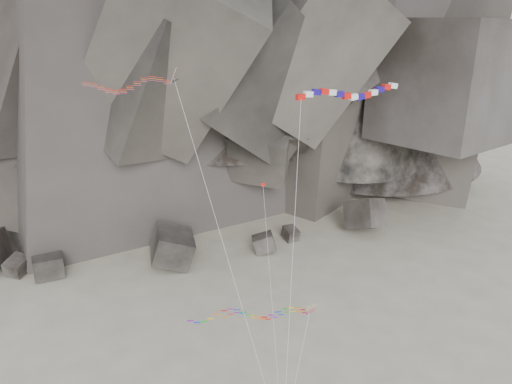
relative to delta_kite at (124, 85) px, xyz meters
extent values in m
plane|color=#ABA28A|center=(13.44, -4.22, -33.06)|extent=(260.00, 260.00, 0.00)
cube|color=#47423F|center=(18.91, 27.46, -31.63)|extent=(4.49, 3.31, 3.77)
cube|color=#47423F|center=(-20.82, 27.01, -31.92)|extent=(4.08, 4.80, 3.39)
cube|color=#47423F|center=(-19.23, 32.45, -31.69)|extent=(6.20, 5.38, 3.28)
cube|color=#47423F|center=(38.67, 31.58, -30.41)|extent=(7.13, 9.19, 8.13)
cube|color=#47423F|center=(-16.06, 26.11, -31.42)|extent=(5.53, 6.00, 3.56)
cube|color=#47423F|center=(24.65, 31.52, -32.02)|extent=(3.12, 3.73, 2.69)
cube|color=#47423F|center=(3.37, 26.04, -30.68)|extent=(7.48, 7.88, 6.76)
cylinder|color=silver|center=(8.54, -7.29, -15.37)|extent=(7.97, 13.11, 32.17)
cube|color=red|center=(16.21, -2.91, -1.16)|extent=(0.91, 0.72, 0.53)
cube|color=white|center=(17.01, -2.73, -0.94)|extent=(0.95, 0.73, 0.60)
cube|color=#1B0B7E|center=(17.82, -2.59, -0.80)|extent=(0.97, 0.74, 0.63)
cube|color=red|center=(18.63, -2.47, -0.78)|extent=(0.98, 0.74, 0.64)
cube|color=white|center=(19.44, -2.37, -0.90)|extent=(0.96, 0.74, 0.61)
cube|color=#1B0B7E|center=(20.24, -2.24, -1.11)|extent=(0.92, 0.73, 0.55)
cube|color=red|center=(21.05, -2.06, -1.33)|extent=(0.94, 0.73, 0.58)
cube|color=white|center=(21.86, -1.84, -1.50)|extent=(0.97, 0.74, 0.63)
cube|color=#1B0B7E|center=(22.67, -1.56, -1.55)|extent=(0.98, 0.74, 0.64)
cube|color=red|center=(23.47, -1.24, -1.46)|extent=(0.96, 0.74, 0.62)
cube|color=white|center=(24.28, -0.92, -1.27)|extent=(0.93, 0.73, 0.57)
cube|color=#1B0B7E|center=(25.09, -0.61, -1.04)|extent=(0.93, 0.73, 0.57)
cube|color=red|center=(25.90, -0.34, -0.85)|extent=(0.97, 0.74, 0.62)
cube|color=white|center=(26.70, -0.12, -0.77)|extent=(0.98, 0.74, 0.64)
cylinder|color=silver|center=(14.36, -8.48, -16.31)|extent=(3.74, 10.73, 30.30)
cube|color=#FFFB0E|center=(17.09, -6.05, -22.33)|extent=(1.29, 0.87, 0.73)
cube|color=#0CB219|center=(17.09, -6.22, -22.60)|extent=(1.08, 0.68, 0.50)
cylinder|color=silver|center=(14.80, -9.94, -26.89)|extent=(4.62, 7.81, 9.14)
cube|color=red|center=(13.41, 0.87, -10.99)|extent=(0.48, 0.12, 0.31)
cube|color=#1B0B7E|center=(13.25, 0.88, -10.99)|extent=(0.18, 0.07, 0.32)
cylinder|color=silver|center=(12.96, -6.48, -21.22)|extent=(0.93, 14.71, 20.47)
camera|label=1|loc=(3.67, -48.30, 6.62)|focal=35.00mm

